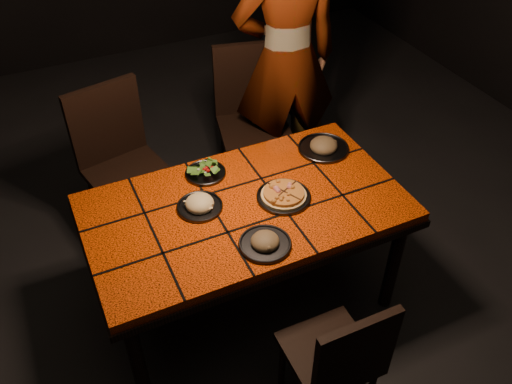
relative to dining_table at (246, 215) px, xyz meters
name	(u,v)px	position (x,y,z in m)	size (l,w,h in m)	color
room_shell	(243,69)	(0.00, 0.00, 0.83)	(6.04, 7.04, 3.08)	black
dining_table	(246,215)	(0.00, 0.00, 0.00)	(1.62, 0.92, 0.75)	#E34107
chair_near	(340,357)	(0.08, -0.82, -0.19)	(0.38, 0.38, 0.84)	black
chair_far_left	(119,156)	(-0.44, 0.91, -0.09)	(0.55, 0.55, 1.02)	black
chair_far_right	(251,111)	(0.50, 1.02, -0.08)	(0.56, 0.56, 1.03)	black
diner	(286,60)	(0.71, 0.95, 0.29)	(0.70, 0.46, 1.92)	brown
plate_pizza	(284,195)	(0.20, -0.04, 0.10)	(0.31, 0.31, 0.04)	#343439
plate_pasta	(200,205)	(-0.22, 0.07, 0.10)	(0.23, 0.23, 0.08)	#343439
plate_salad	(205,171)	(-0.10, 0.31, 0.10)	(0.22, 0.22, 0.07)	#343439
plate_mushroom_a	(265,242)	(-0.04, -0.30, 0.10)	(0.25, 0.25, 0.08)	#343439
plate_mushroom_b	(324,146)	(0.59, 0.24, 0.10)	(0.29, 0.29, 0.10)	#343439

